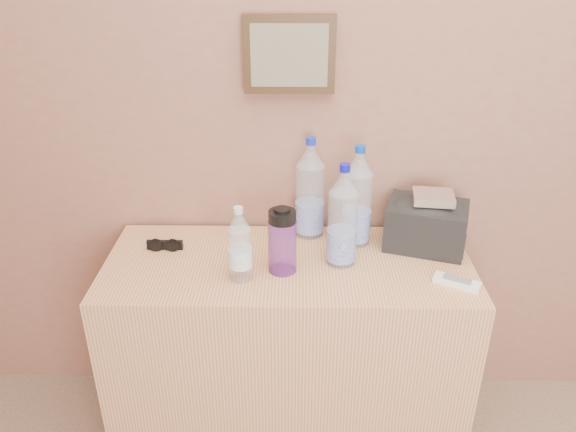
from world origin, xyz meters
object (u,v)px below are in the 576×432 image
(dresser, at_px, (288,352))
(foil_packet, at_px, (433,197))
(ac_remote, at_px, (457,282))
(nalgene_bottle, at_px, (282,240))
(pet_large_b, at_px, (310,193))
(pet_small, at_px, (240,248))
(sunglasses, at_px, (165,245))
(pet_large_c, at_px, (357,201))
(toiletry_bag, at_px, (426,223))
(pet_large_d, at_px, (342,221))

(dresser, distance_m, foil_packet, 0.76)
(ac_remote, bearing_deg, nalgene_bottle, -160.35)
(pet_large_b, height_order, pet_small, pet_large_b)
(dresser, height_order, sunglasses, sunglasses)
(pet_large_c, distance_m, toiletry_bag, 0.25)
(pet_large_b, bearing_deg, pet_large_c, -20.35)
(sunglasses, height_order, ac_remote, sunglasses)
(pet_large_d, distance_m, foil_packet, 0.33)
(ac_remote, bearing_deg, sunglasses, -164.48)
(nalgene_bottle, height_order, foil_packet, nalgene_bottle)
(nalgene_bottle, distance_m, toiletry_bag, 0.52)
(pet_large_b, xyz_separation_m, pet_small, (-0.22, -0.30, -0.05))
(sunglasses, xyz_separation_m, foil_packet, (0.91, 0.02, 0.18))
(pet_large_c, bearing_deg, dresser, -149.07)
(toiletry_bag, distance_m, foil_packet, 0.11)
(pet_small, xyz_separation_m, toiletry_bag, (0.62, 0.22, -0.02))
(dresser, relative_size, foil_packet, 9.18)
(pet_large_c, relative_size, ac_remote, 2.53)
(sunglasses, xyz_separation_m, ac_remote, (0.96, -0.21, -0.01))
(pet_large_c, xyz_separation_m, ac_remote, (0.30, -0.27, -0.15))
(pet_large_d, distance_m, nalgene_bottle, 0.21)
(sunglasses, distance_m, foil_packet, 0.93)
(pet_large_b, distance_m, ac_remote, 0.58)
(pet_large_d, bearing_deg, pet_large_c, 66.40)
(foil_packet, bearing_deg, pet_large_b, 166.80)
(pet_large_d, bearing_deg, pet_small, -162.47)
(pet_small, bearing_deg, sunglasses, 147.53)
(pet_large_b, bearing_deg, dresser, -110.26)
(nalgene_bottle, xyz_separation_m, foil_packet, (0.50, 0.15, 0.08))
(dresser, xyz_separation_m, toiletry_bag, (0.48, 0.12, 0.47))
(pet_small, distance_m, ac_remote, 0.69)
(pet_large_b, distance_m, pet_large_d, 0.22)
(ac_remote, bearing_deg, pet_large_d, -172.55)
(dresser, height_order, foil_packet, foil_packet)
(dresser, distance_m, sunglasses, 0.59)
(nalgene_bottle, relative_size, ac_remote, 1.57)
(toiletry_bag, bearing_deg, ac_remote, -60.12)
(pet_large_c, xyz_separation_m, pet_large_d, (-0.06, -0.14, -0.01))
(pet_large_d, xyz_separation_m, foil_packet, (0.31, 0.10, 0.04))
(ac_remote, xyz_separation_m, foil_packet, (-0.05, 0.23, 0.19))
(pet_large_d, bearing_deg, foil_packet, 18.02)
(nalgene_bottle, bearing_deg, foil_packet, 17.05)
(pet_large_d, height_order, ac_remote, pet_large_d)
(ac_remote, relative_size, toiletry_bag, 0.54)
(pet_small, bearing_deg, dresser, 33.59)
(pet_large_d, bearing_deg, pet_large_b, 117.23)
(dresser, xyz_separation_m, pet_large_b, (0.07, 0.20, 0.55))
(nalgene_bottle, height_order, ac_remote, nalgene_bottle)
(sunglasses, relative_size, foil_packet, 0.94)
(ac_remote, relative_size, foil_packet, 1.07)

